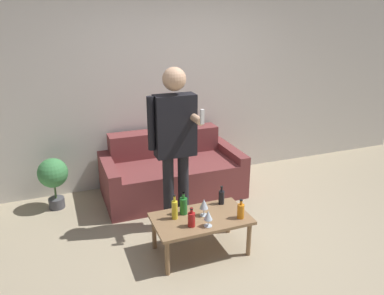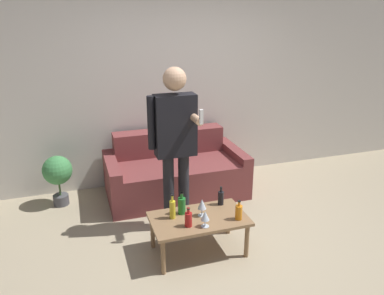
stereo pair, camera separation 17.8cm
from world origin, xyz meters
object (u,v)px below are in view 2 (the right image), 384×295
coffee_table (199,222)px  person_standing_front (175,137)px  couch (175,172)px  bottle_orange (188,219)px

coffee_table → person_standing_front: size_ratio=0.53×
couch → coffee_table: 1.34m
bottle_orange → person_standing_front: bearing=84.5°
couch → person_standing_front: 1.13m
coffee_table → person_standing_front: bearing=98.8°
couch → bottle_orange: 1.49m
bottle_orange → person_standing_front: 0.87m
couch → coffee_table: couch is taller
couch → person_standing_front: (-0.21, -0.81, 0.75)m
couch → person_standing_front: size_ratio=1.00×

